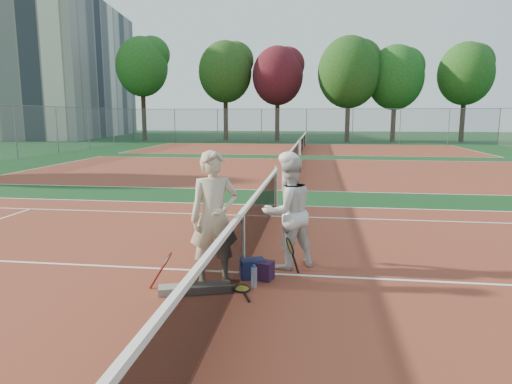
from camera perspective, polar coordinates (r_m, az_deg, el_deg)
ground at (r=7.31m, az=-1.59°, el=-10.06°), size 130.00×130.00×0.00m
court_main at (r=7.31m, az=-1.59°, el=-10.04°), size 23.77×10.97×0.01m
court_far_a at (r=20.47m, az=4.61°, el=2.67°), size 23.77×10.97×0.01m
court_far_b at (r=33.90m, az=5.93°, el=5.39°), size 23.77×10.97×0.01m
net_main at (r=7.15m, az=-1.61°, el=-6.21°), size 0.10×10.98×1.02m
net_far_a at (r=20.41m, az=4.63°, el=4.08°), size 0.10×10.98×1.02m
net_far_b at (r=33.86m, az=5.95°, el=6.24°), size 0.10×10.98×1.02m
fence_back at (r=40.82m, az=6.31°, el=8.19°), size 32.00×0.06×3.00m
apartment_block at (r=58.77m, az=-22.60°, el=13.80°), size 12.96×23.18×15.00m
player_a at (r=6.68m, az=-5.24°, el=-3.23°), size 0.84×0.70×1.96m
player_b at (r=7.36m, az=4.01°, el=-2.54°), size 1.12×1.07×1.83m
racket_red at (r=6.73m, az=-11.09°, el=-9.61°), size 0.39×0.34×0.53m
racket_black_held at (r=7.18m, az=4.26°, el=-8.01°), size 0.30×0.33×0.58m
racket_spare at (r=6.64m, az=-1.76°, el=-11.99°), size 0.47×0.66×0.03m
sports_bag_navy at (r=7.05m, az=-0.45°, el=-9.54°), size 0.44×0.37×0.29m
sports_bag_purple at (r=7.00m, az=0.67°, el=-9.74°), size 0.40×0.32×0.28m
net_cover_canvas at (r=6.60m, az=-7.65°, el=-11.86°), size 1.03×0.53×0.11m
water_bottle at (r=6.67m, az=-0.24°, el=-10.65°), size 0.09×0.09×0.30m
tree_back_0 at (r=47.21m, az=-14.07°, el=14.91°), size 4.98×4.98×9.96m
tree_back_1 at (r=45.84m, az=-3.86°, el=14.72°), size 5.15×5.15×9.56m
tree_back_maroon at (r=44.85m, az=2.72°, el=14.28°), size 4.84×4.84×8.94m
tree_back_3 at (r=43.78m, az=11.55°, el=14.43°), size 5.66×5.66×9.56m
tree_back_4 at (r=45.18m, az=17.03°, el=13.50°), size 5.15×5.15×8.84m
tree_back_5 at (r=46.93m, az=24.74°, el=13.25°), size 4.94×4.94×9.02m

